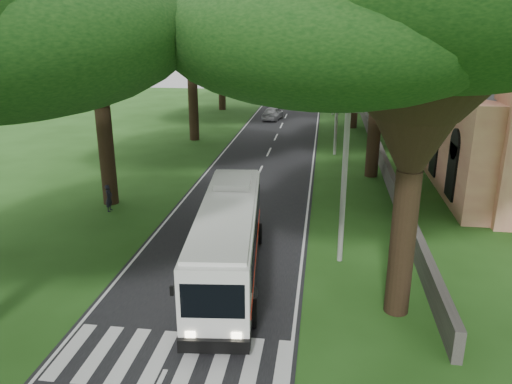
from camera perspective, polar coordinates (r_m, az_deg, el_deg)
ground at (r=18.59m, az=-7.87°, el=-14.83°), size 140.00×140.00×0.00m
road at (r=41.42m, az=1.33°, el=4.25°), size 8.00×120.00×0.04m
crosswalk at (r=17.02m, az=-9.74°, el=-18.43°), size 8.00×3.00×0.01m
property_wall at (r=40.30m, az=14.02°, el=4.17°), size 0.35×50.00×1.20m
pole_near at (r=21.76m, az=10.09°, el=2.23°), size 1.60×0.24×8.00m
pole_mid at (r=41.35m, az=9.25°, el=9.89°), size 1.60×0.24×8.00m
pole_far at (r=61.20m, az=8.94°, el=12.61°), size 1.60×0.24×8.00m
tree_l_midb at (r=46.54m, az=-7.64°, el=20.75°), size 15.46×15.46×15.54m
tree_l_far at (r=64.24m, az=-4.07°, el=18.73°), size 14.93×14.93×13.81m
tree_r_mida at (r=35.09m, az=14.33°, el=19.24°), size 14.47×14.47×14.15m
tree_r_midb at (r=52.99m, az=11.66°, el=18.36°), size 15.49×15.49×13.78m
tree_r_far at (r=71.08m, az=11.81°, el=20.57°), size 14.34×14.34×16.48m
coach_bus at (r=20.87m, az=-3.16°, el=-5.29°), size 3.44×11.23×3.26m
distant_car_a at (r=57.44m, az=1.93°, el=9.01°), size 2.36×4.55×1.48m
distant_car_c at (r=76.02m, az=5.08°, el=11.24°), size 2.79×5.20×1.43m
pedestrian at (r=29.80m, az=-16.46°, el=-0.66°), size 0.39×0.58×1.57m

